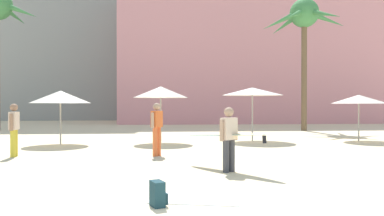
{
  "coord_description": "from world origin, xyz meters",
  "views": [
    {
      "loc": [
        -1.05,
        -5.04,
        1.68
      ],
      "look_at": [
        -0.28,
        4.24,
        1.59
      ],
      "focal_mm": 35.86,
      "sensor_mm": 36.0,
      "label": 1
    }
  ],
  "objects_px": {
    "cafe_umbrella_0": "(252,91)",
    "person_near_left": "(157,127)",
    "cafe_umbrella_1": "(161,92)",
    "palm_tree_left": "(304,21)",
    "cafe_umbrella_4": "(359,99)",
    "beach_towel": "(195,198)",
    "person_far_right": "(14,128)",
    "cafe_umbrella_3": "(60,97)",
    "person_mid_left": "(228,136)",
    "backpack": "(158,194)"
  },
  "relations": [
    {
      "from": "cafe_umbrella_4",
      "to": "beach_towel",
      "type": "bearing_deg",
      "value": -130.0
    },
    {
      "from": "cafe_umbrella_1",
      "to": "person_mid_left",
      "type": "distance_m",
      "value": 7.54
    },
    {
      "from": "palm_tree_left",
      "to": "person_mid_left",
      "type": "height_order",
      "value": "palm_tree_left"
    },
    {
      "from": "person_near_left",
      "to": "cafe_umbrella_0",
      "type": "bearing_deg",
      "value": 79.6
    },
    {
      "from": "cafe_umbrella_1",
      "to": "beach_towel",
      "type": "xyz_separation_m",
      "value": [
        0.61,
        -9.97,
        -2.2
      ]
    },
    {
      "from": "cafe_umbrella_1",
      "to": "person_far_right",
      "type": "relative_size",
      "value": 1.44
    },
    {
      "from": "cafe_umbrella_0",
      "to": "cafe_umbrella_4",
      "type": "height_order",
      "value": "cafe_umbrella_0"
    },
    {
      "from": "cafe_umbrella_4",
      "to": "person_far_right",
      "type": "height_order",
      "value": "cafe_umbrella_4"
    },
    {
      "from": "person_far_right",
      "to": "cafe_umbrella_3",
      "type": "bearing_deg",
      "value": 81.04
    },
    {
      "from": "cafe_umbrella_3",
      "to": "person_far_right",
      "type": "bearing_deg",
      "value": -97.73
    },
    {
      "from": "cafe_umbrella_4",
      "to": "backpack",
      "type": "distance_m",
      "value": 14.0
    },
    {
      "from": "cafe_umbrella_0",
      "to": "person_mid_left",
      "type": "relative_size",
      "value": 1.09
    },
    {
      "from": "cafe_umbrella_1",
      "to": "person_near_left",
      "type": "relative_size",
      "value": 1.42
    },
    {
      "from": "cafe_umbrella_3",
      "to": "beach_towel",
      "type": "bearing_deg",
      "value": -63.56
    },
    {
      "from": "palm_tree_left",
      "to": "person_near_left",
      "type": "xyz_separation_m",
      "value": [
        -9.17,
        -11.1,
        -6.02
      ]
    },
    {
      "from": "palm_tree_left",
      "to": "person_far_right",
      "type": "height_order",
      "value": "palm_tree_left"
    },
    {
      "from": "person_near_left",
      "to": "cafe_umbrella_4",
      "type": "bearing_deg",
      "value": 57.0
    },
    {
      "from": "cafe_umbrella_1",
      "to": "beach_towel",
      "type": "relative_size",
      "value": 1.57
    },
    {
      "from": "backpack",
      "to": "cafe_umbrella_3",
      "type": "bearing_deg",
      "value": 91.88
    },
    {
      "from": "backpack",
      "to": "cafe_umbrella_1",
      "type": "bearing_deg",
      "value": 69.35
    },
    {
      "from": "beach_towel",
      "to": "person_far_right",
      "type": "height_order",
      "value": "person_far_right"
    },
    {
      "from": "cafe_umbrella_0",
      "to": "person_far_right",
      "type": "height_order",
      "value": "cafe_umbrella_0"
    },
    {
      "from": "beach_towel",
      "to": "backpack",
      "type": "xyz_separation_m",
      "value": [
        -0.66,
        -0.46,
        0.19
      ]
    },
    {
      "from": "palm_tree_left",
      "to": "backpack",
      "type": "relative_size",
      "value": 19.89
    },
    {
      "from": "beach_towel",
      "to": "person_near_left",
      "type": "xyz_separation_m",
      "value": [
        -0.74,
        5.72,
        0.94
      ]
    },
    {
      "from": "person_mid_left",
      "to": "person_far_right",
      "type": "xyz_separation_m",
      "value": [
        -6.36,
        3.15,
        0.04
      ]
    },
    {
      "from": "cafe_umbrella_0",
      "to": "person_far_right",
      "type": "relative_size",
      "value": 1.64
    },
    {
      "from": "cafe_umbrella_4",
      "to": "person_near_left",
      "type": "xyz_separation_m",
      "value": [
        -9.17,
        -4.32,
        -0.96
      ]
    },
    {
      "from": "person_far_right",
      "to": "person_near_left",
      "type": "bearing_deg",
      "value": -3.3
    },
    {
      "from": "beach_towel",
      "to": "palm_tree_left",
      "type": "bearing_deg",
      "value": 63.38
    },
    {
      "from": "backpack",
      "to": "person_far_right",
      "type": "relative_size",
      "value": 0.25
    },
    {
      "from": "cafe_umbrella_1",
      "to": "cafe_umbrella_3",
      "type": "relative_size",
      "value": 0.98
    },
    {
      "from": "cafe_umbrella_0",
      "to": "beach_towel",
      "type": "relative_size",
      "value": 1.78
    },
    {
      "from": "cafe_umbrella_4",
      "to": "beach_towel",
      "type": "distance_m",
      "value": 13.25
    },
    {
      "from": "cafe_umbrella_1",
      "to": "backpack",
      "type": "distance_m",
      "value": 10.62
    },
    {
      "from": "cafe_umbrella_0",
      "to": "person_near_left",
      "type": "xyz_separation_m",
      "value": [
        -4.32,
        -4.77,
        -1.32
      ]
    },
    {
      "from": "palm_tree_left",
      "to": "person_far_right",
      "type": "distance_m",
      "value": 18.56
    },
    {
      "from": "cafe_umbrella_4",
      "to": "beach_towel",
      "type": "xyz_separation_m",
      "value": [
        -8.43,
        -10.04,
        -1.9
      ]
    },
    {
      "from": "palm_tree_left",
      "to": "cafe_umbrella_4",
      "type": "height_order",
      "value": "palm_tree_left"
    },
    {
      "from": "person_far_right",
      "to": "person_mid_left",
      "type": "bearing_deg",
      "value": -27.58
    },
    {
      "from": "cafe_umbrella_1",
      "to": "beach_towel",
      "type": "height_order",
      "value": "cafe_umbrella_1"
    },
    {
      "from": "cafe_umbrella_0",
      "to": "person_near_left",
      "type": "distance_m",
      "value": 6.57
    },
    {
      "from": "cafe_umbrella_0",
      "to": "cafe_umbrella_1",
      "type": "distance_m",
      "value": 4.23
    },
    {
      "from": "backpack",
      "to": "palm_tree_left",
      "type": "bearing_deg",
      "value": 41.91
    },
    {
      "from": "palm_tree_left",
      "to": "person_mid_left",
      "type": "relative_size",
      "value": 3.25
    },
    {
      "from": "cafe_umbrella_1",
      "to": "person_far_right",
      "type": "height_order",
      "value": "cafe_umbrella_1"
    },
    {
      "from": "palm_tree_left",
      "to": "backpack",
      "type": "bearing_deg",
      "value": -117.74
    },
    {
      "from": "cafe_umbrella_0",
      "to": "cafe_umbrella_3",
      "type": "height_order",
      "value": "cafe_umbrella_0"
    },
    {
      "from": "palm_tree_left",
      "to": "backpack",
      "type": "xyz_separation_m",
      "value": [
        -9.1,
        -17.29,
        -6.77
      ]
    },
    {
      "from": "beach_towel",
      "to": "backpack",
      "type": "relative_size",
      "value": 3.73
    }
  ]
}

